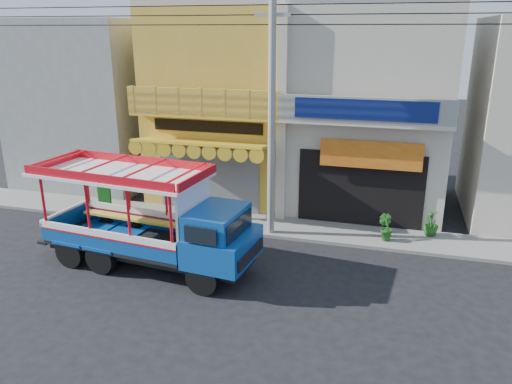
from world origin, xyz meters
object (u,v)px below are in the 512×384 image
potted_plant_b (386,227)px  potted_plant_c (431,223)px  green_sign (105,199)px  songthaew_truck (161,222)px  utility_pole (276,96)px

potted_plant_b → potted_plant_c: same height
green_sign → potted_plant_c: green_sign is taller
potted_plant_b → songthaew_truck: bearing=64.3°
utility_pole → potted_plant_b: (3.88, 0.41, -4.45)m
green_sign → songthaew_truck: bearing=-41.9°
utility_pole → potted_plant_c: (5.44, 1.28, -4.45)m
utility_pole → green_sign: utility_pole is taller
utility_pole → potted_plant_b: size_ratio=30.23×
utility_pole → potted_plant_c: size_ratio=30.23×
songthaew_truck → potted_plant_b: songthaew_truck is taller
songthaew_truck → potted_plant_b: (6.58, 3.97, -0.99)m
songthaew_truck → potted_plant_c: (8.13, 4.84, -0.99)m
songthaew_truck → green_sign: 6.34m
utility_pole → potted_plant_b: utility_pole is taller
utility_pole → songthaew_truck: (-2.69, -3.56, -3.46)m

